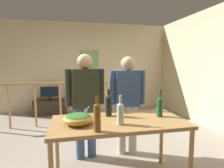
{
  "coord_description": "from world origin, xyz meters",
  "views": [
    {
      "loc": [
        -0.42,
        -2.93,
        1.46
      ],
      "look_at": [
        0.1,
        -0.54,
        1.18
      ],
      "focal_mm": 29.64,
      "sensor_mm": 36.0,
      "label": 1
    }
  ],
  "objects_px": {
    "tv_console": "(50,107)",
    "person_standing_left": "(85,98)",
    "person_standing_right": "(128,98)",
    "stair_railing": "(82,96)",
    "wine_bottle_green": "(160,106)",
    "wine_bottle_dark": "(109,105)",
    "framed_picture": "(90,61)",
    "wine_bottle_clear": "(120,113)",
    "flat_screen_tv": "(50,92)",
    "salad_bowl": "(78,118)",
    "wine_bottle_amber": "(97,116)",
    "serving_table": "(119,127)",
    "mug_blue": "(160,108)",
    "wine_glass": "(121,107)"
  },
  "relations": [
    {
      "from": "person_standing_right",
      "to": "stair_railing",
      "type": "bearing_deg",
      "value": -60.76
    },
    {
      "from": "serving_table",
      "to": "mug_blue",
      "type": "xyz_separation_m",
      "value": [
        0.66,
        0.26,
        0.12
      ]
    },
    {
      "from": "mug_blue",
      "to": "person_standing_left",
      "type": "distance_m",
      "value": 1.1
    },
    {
      "from": "wine_bottle_dark",
      "to": "framed_picture",
      "type": "bearing_deg",
      "value": 88.37
    },
    {
      "from": "stair_railing",
      "to": "mug_blue",
      "type": "relative_size",
      "value": 30.81
    },
    {
      "from": "stair_railing",
      "to": "wine_bottle_clear",
      "type": "height_order",
      "value": "wine_bottle_clear"
    },
    {
      "from": "wine_bottle_clear",
      "to": "wine_bottle_green",
      "type": "bearing_deg",
      "value": 18.31
    },
    {
      "from": "wine_bottle_dark",
      "to": "mug_blue",
      "type": "distance_m",
      "value": 0.74
    },
    {
      "from": "wine_bottle_clear",
      "to": "person_standing_left",
      "type": "height_order",
      "value": "person_standing_left"
    },
    {
      "from": "flat_screen_tv",
      "to": "person_standing_left",
      "type": "bearing_deg",
      "value": -72.76
    },
    {
      "from": "wine_glass",
      "to": "wine_bottle_clear",
      "type": "height_order",
      "value": "wine_bottle_clear"
    },
    {
      "from": "flat_screen_tv",
      "to": "wine_bottle_green",
      "type": "bearing_deg",
      "value": -63.04
    },
    {
      "from": "wine_bottle_dark",
      "to": "mug_blue",
      "type": "bearing_deg",
      "value": 4.67
    },
    {
      "from": "person_standing_left",
      "to": "tv_console",
      "type": "bearing_deg",
      "value": -80.85
    },
    {
      "from": "wine_bottle_green",
      "to": "stair_railing",
      "type": "bearing_deg",
      "value": 109.97
    },
    {
      "from": "wine_bottle_green",
      "to": "mug_blue",
      "type": "bearing_deg",
      "value": 60.8
    },
    {
      "from": "stair_railing",
      "to": "salad_bowl",
      "type": "distance_m",
      "value": 2.4
    },
    {
      "from": "wine_bottle_green",
      "to": "wine_bottle_dark",
      "type": "height_order",
      "value": "wine_bottle_dark"
    },
    {
      "from": "wine_bottle_clear",
      "to": "flat_screen_tv",
      "type": "bearing_deg",
      "value": 107.89
    },
    {
      "from": "salad_bowl",
      "to": "wine_bottle_dark",
      "type": "bearing_deg",
      "value": 31.56
    },
    {
      "from": "wine_bottle_clear",
      "to": "wine_bottle_amber",
      "type": "bearing_deg",
      "value": -150.23
    },
    {
      "from": "stair_railing",
      "to": "tv_console",
      "type": "xyz_separation_m",
      "value": [
        -0.84,
        1.03,
        -0.46
      ]
    },
    {
      "from": "wine_bottle_clear",
      "to": "mug_blue",
      "type": "xyz_separation_m",
      "value": [
        0.68,
        0.4,
        -0.09
      ]
    },
    {
      "from": "salad_bowl",
      "to": "mug_blue",
      "type": "height_order",
      "value": "salad_bowl"
    },
    {
      "from": "framed_picture",
      "to": "wine_glass",
      "type": "height_order",
      "value": "framed_picture"
    },
    {
      "from": "salad_bowl",
      "to": "wine_glass",
      "type": "relative_size",
      "value": 1.89
    },
    {
      "from": "stair_railing",
      "to": "wine_bottle_clear",
      "type": "distance_m",
      "value": 2.52
    },
    {
      "from": "wine_glass",
      "to": "person_standing_left",
      "type": "bearing_deg",
      "value": 123.3
    },
    {
      "from": "framed_picture",
      "to": "tv_console",
      "type": "height_order",
      "value": "framed_picture"
    },
    {
      "from": "flat_screen_tv",
      "to": "framed_picture",
      "type": "bearing_deg",
      "value": 15.41
    },
    {
      "from": "serving_table",
      "to": "wine_bottle_clear",
      "type": "xyz_separation_m",
      "value": [
        -0.02,
        -0.14,
        0.21
      ]
    },
    {
      "from": "wine_glass",
      "to": "person_standing_right",
      "type": "distance_m",
      "value": 0.66
    },
    {
      "from": "serving_table",
      "to": "wine_bottle_clear",
      "type": "height_order",
      "value": "wine_bottle_clear"
    },
    {
      "from": "stair_railing",
      "to": "wine_bottle_green",
      "type": "distance_m",
      "value": 2.46
    },
    {
      "from": "mug_blue",
      "to": "person_standing_right",
      "type": "xyz_separation_m",
      "value": [
        -0.33,
        0.47,
        0.07
      ]
    },
    {
      "from": "wine_bottle_green",
      "to": "wine_bottle_dark",
      "type": "bearing_deg",
      "value": 165.37
    },
    {
      "from": "flat_screen_tv",
      "to": "mug_blue",
      "type": "distance_m",
      "value": 3.57
    },
    {
      "from": "framed_picture",
      "to": "wine_bottle_clear",
      "type": "distance_m",
      "value": 3.85
    },
    {
      "from": "tv_console",
      "to": "flat_screen_tv",
      "type": "relative_size",
      "value": 1.89
    },
    {
      "from": "wine_bottle_dark",
      "to": "wine_bottle_amber",
      "type": "bearing_deg",
      "value": -113.1
    },
    {
      "from": "wine_bottle_dark",
      "to": "serving_table",
      "type": "bearing_deg",
      "value": -69.25
    },
    {
      "from": "flat_screen_tv",
      "to": "wine_bottle_dark",
      "type": "bearing_deg",
      "value": -71.26
    },
    {
      "from": "tv_console",
      "to": "person_standing_left",
      "type": "relative_size",
      "value": 0.57
    },
    {
      "from": "wine_glass",
      "to": "mug_blue",
      "type": "relative_size",
      "value": 1.59
    },
    {
      "from": "salad_bowl",
      "to": "person_standing_right",
      "type": "bearing_deg",
      "value": 43.81
    },
    {
      "from": "wine_bottle_green",
      "to": "salad_bowl",
      "type": "bearing_deg",
      "value": -175.55
    },
    {
      "from": "wine_glass",
      "to": "person_standing_right",
      "type": "relative_size",
      "value": 0.11
    },
    {
      "from": "wine_bottle_green",
      "to": "mug_blue",
      "type": "relative_size",
      "value": 3.08
    },
    {
      "from": "framed_picture",
      "to": "wine_glass",
      "type": "relative_size",
      "value": 3.42
    },
    {
      "from": "person_standing_right",
      "to": "serving_table",
      "type": "bearing_deg",
      "value": 73.49
    }
  ]
}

